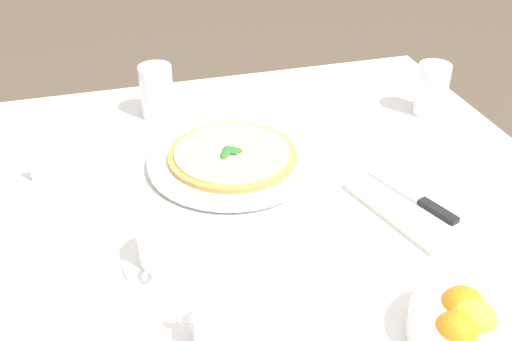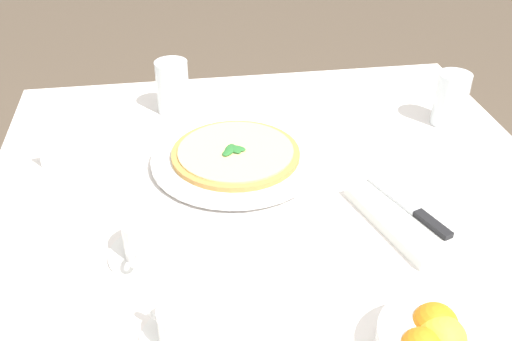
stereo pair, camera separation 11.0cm
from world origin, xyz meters
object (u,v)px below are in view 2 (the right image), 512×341
pizza (236,153)px  napkin_folded (412,216)px  dinner_knife (412,208)px  pizza_plate (236,159)px  coffee_cup_right_edge (187,327)px  water_glass_far_left (173,90)px  water_glass_back_corner (450,102)px  menu_card (63,149)px  coffee_cup_left_edge (148,240)px

pizza → napkin_folded: 0.35m
dinner_knife → pizza_plate: bearing=30.4°
napkin_folded → dinner_knife: bearing=4.6°
coffee_cup_right_edge → napkin_folded: 0.44m
water_glass_far_left → coffee_cup_right_edge: bearing=179.3°
water_glass_far_left → dinner_knife: 0.60m
coffee_cup_right_edge → water_glass_back_corner: (0.52, -0.59, 0.03)m
menu_card → water_glass_back_corner: bearing=-13.6°
coffee_cup_left_edge → napkin_folded: size_ratio=0.53×
water_glass_back_corner → napkin_folded: bearing=147.4°
coffee_cup_right_edge → coffee_cup_left_edge: size_ratio=1.00×
pizza_plate → coffee_cup_left_edge: 0.30m
pizza_plate → water_glass_far_left: 0.27m
pizza → water_glass_back_corner: bearing=-79.0°
coffee_cup_left_edge → dinner_knife: coffee_cup_left_edge is taller
pizza → water_glass_back_corner: 0.48m
pizza → napkin_folded: bearing=-129.4°
water_glass_back_corner → water_glass_far_left: size_ratio=0.98×
water_glass_far_left → dinner_knife: (-0.46, -0.38, -0.03)m
coffee_cup_left_edge → water_glass_far_left: bearing=-6.8°
pizza_plate → coffee_cup_left_edge: size_ratio=2.52×
water_glass_back_corner → water_glass_far_left: 0.60m
pizza_plate → pizza: 0.01m
pizza → water_glass_back_corner: (0.09, -0.47, 0.03)m
coffee_cup_right_edge → menu_card: bearing=23.7°
coffee_cup_right_edge → napkin_folded: coffee_cup_right_edge is taller
dinner_knife → menu_card: bearing=44.9°
pizza_plate → coffee_cup_left_edge: bearing=145.7°
menu_card → pizza: bearing=-25.8°
menu_card → coffee_cup_right_edge: bearing=-82.6°
pizza → napkin_folded: pizza is taller
coffee_cup_right_edge → water_glass_back_corner: size_ratio=1.12×
coffee_cup_right_edge → coffee_cup_left_edge: bearing=15.3°
menu_card → coffee_cup_left_edge: bearing=-78.0°
coffee_cup_right_edge → napkin_folded: size_ratio=0.53×
pizza_plate → menu_card: bearing=80.4°
coffee_cup_left_edge → napkin_folded: coffee_cup_left_edge is taller
coffee_cup_left_edge → pizza_plate: bearing=-34.3°
dinner_knife → napkin_folded: bearing=-180.0°
pizza_plate → menu_card: menu_card is taller
coffee_cup_right_edge → dinner_knife: size_ratio=0.69×
coffee_cup_left_edge → menu_card: coffee_cup_left_edge is taller
coffee_cup_right_edge → water_glass_far_left: 0.67m
water_glass_far_left → menu_card: (-0.19, 0.22, -0.02)m
napkin_folded → coffee_cup_right_edge: bearing=101.7°
pizza → water_glass_far_left: (0.24, 0.11, 0.03)m
coffee_cup_left_edge → water_glass_far_left: water_glass_far_left is taller
pizza_plate → dinner_knife: size_ratio=1.73×
pizza → menu_card: (0.06, 0.33, 0.01)m
water_glass_back_corner → napkin_folded: size_ratio=0.47×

